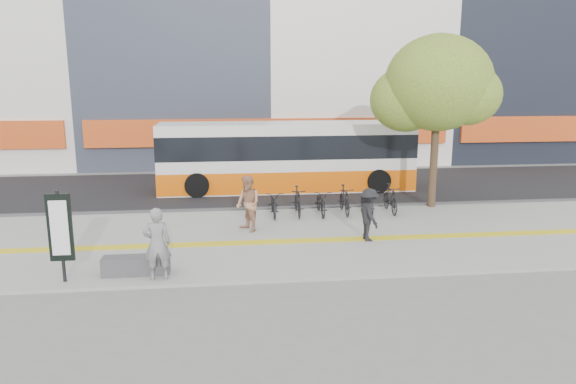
{
  "coord_description": "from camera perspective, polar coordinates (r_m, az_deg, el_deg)",
  "views": [
    {
      "loc": [
        -0.32,
        -13.8,
        4.78
      ],
      "look_at": [
        1.5,
        2.0,
        1.35
      ],
      "focal_mm": 33.09,
      "sensor_mm": 36.0,
      "label": 1
    }
  ],
  "objects": [
    {
      "name": "pedestrian_dark",
      "position": [
        15.71,
        8.7,
        -2.41
      ],
      "size": [
        0.7,
        1.07,
        1.56
      ],
      "primitive_type": "imported",
      "rotation": [
        0.0,
        0.0,
        1.7
      ],
      "color": "black",
      "rests_on": "sidewalk"
    },
    {
      "name": "bicycle_row",
      "position": [
        18.65,
        4.73,
        -0.97
      ],
      "size": [
        4.72,
        1.72,
        1.0
      ],
      "color": "black",
      "rests_on": "sidewalk"
    },
    {
      "name": "street",
      "position": [
        23.29,
        -5.65,
        0.35
      ],
      "size": [
        40.0,
        8.0,
        0.06
      ],
      "primitive_type": "cube",
      "color": "black",
      "rests_on": "ground"
    },
    {
      "name": "curb",
      "position": [
        19.39,
        -5.44,
        -1.94
      ],
      "size": [
        40.0,
        0.25,
        0.14
      ],
      "primitive_type": "cube",
      "color": "#3A3A3C",
      "rests_on": "ground"
    },
    {
      "name": "sidewalk",
      "position": [
        16.02,
        -5.16,
        -5.08
      ],
      "size": [
        40.0,
        7.0,
        0.08
      ],
      "primitive_type": "cube",
      "color": "gray",
      "rests_on": "ground"
    },
    {
      "name": "signboard",
      "position": [
        13.34,
        -23.29,
        -3.67
      ],
      "size": [
        0.55,
        0.1,
        2.2
      ],
      "color": "black",
      "rests_on": "sidewalk"
    },
    {
      "name": "street_tree",
      "position": [
        20.08,
        15.65,
        10.98
      ],
      "size": [
        4.4,
        3.8,
        6.31
      ],
      "color": "#372219",
      "rests_on": "sidewalk"
    },
    {
      "name": "bench",
      "position": [
        13.57,
        -16.01,
        -7.58
      ],
      "size": [
        1.6,
        0.45,
        0.45
      ],
      "primitive_type": "cube",
      "color": "#3A3A3C",
      "rests_on": "sidewalk"
    },
    {
      "name": "tactile_strip",
      "position": [
        15.53,
        -5.11,
        -5.47
      ],
      "size": [
        40.0,
        0.45,
        0.01
      ],
      "primitive_type": "cube",
      "color": "gold",
      "rests_on": "sidewalk"
    },
    {
      "name": "bus",
      "position": [
        22.7,
        -0.15,
        3.63
      ],
      "size": [
        10.75,
        2.55,
        2.86
      ],
      "color": "silver",
      "rests_on": "street"
    },
    {
      "name": "ground",
      "position": [
        14.61,
        -5.0,
        -6.97
      ],
      "size": [
        120.0,
        120.0,
        0.0
      ],
      "primitive_type": "plane",
      "color": "slate",
      "rests_on": "ground"
    },
    {
      "name": "seated_woman",
      "position": [
        12.9,
        -13.89,
        -5.43
      ],
      "size": [
        0.68,
        0.48,
        1.75
      ],
      "primitive_type": "imported",
      "rotation": [
        0.0,
        0.0,
        3.25
      ],
      "color": "black",
      "rests_on": "sidewalk"
    },
    {
      "name": "pedestrian_tan",
      "position": [
        16.49,
        -4.33,
        -1.26
      ],
      "size": [
        1.0,
        1.07,
        1.75
      ],
      "primitive_type": "imported",
      "rotation": [
        0.0,
        0.0,
        -1.06
      ],
      "color": "#AD785B",
      "rests_on": "sidewalk"
    }
  ]
}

